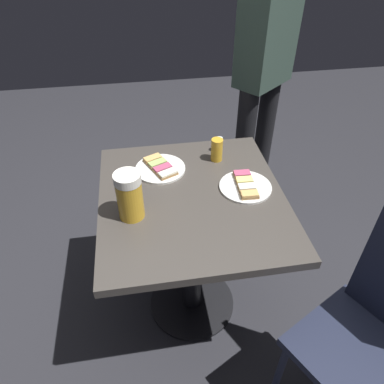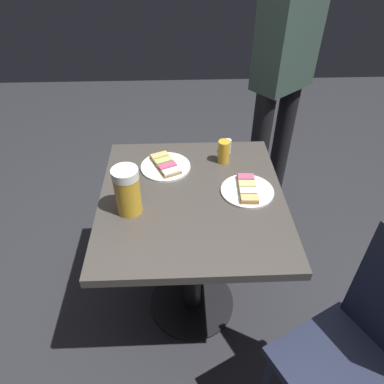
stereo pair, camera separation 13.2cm
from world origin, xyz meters
TOP-DOWN VIEW (x-y plane):
  - ground_plane at (0.00, 0.00)m, footprint 6.00×6.00m
  - cafe_table at (0.00, 0.00)m, footprint 0.74×0.80m
  - plate_near at (0.23, 0.02)m, footprint 0.22×0.22m
  - plate_far at (-0.11, 0.20)m, footprint 0.22×0.22m
  - beer_mug at (-0.24, -0.07)m, footprint 0.10×0.16m
  - beer_glass_small at (0.15, 0.24)m, footprint 0.05×0.05m
  - salt_shaker at (0.18, 0.30)m, footprint 0.03×0.03m
  - cafe_chair at (0.53, -0.57)m, footprint 0.51×0.51m
  - patron_standing at (0.51, 0.74)m, footprint 0.36×0.34m

SIDE VIEW (x-z plane):
  - ground_plane at x=0.00m, z-range 0.00..0.00m
  - cafe_chair at x=0.53m, z-range 0.08..1.03m
  - cafe_table at x=0.00m, z-range 0.22..0.96m
  - plate_near at x=0.23m, z-range 0.74..0.77m
  - plate_far at x=-0.11m, z-range 0.74..0.77m
  - salt_shaker at x=0.18m, z-range 0.75..0.82m
  - beer_glass_small at x=0.15m, z-range 0.75..0.85m
  - beer_mug at x=-0.24m, z-range 0.75..0.94m
  - patron_standing at x=0.51m, z-range 0.13..1.77m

